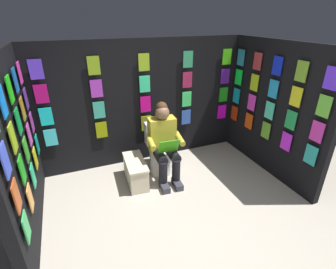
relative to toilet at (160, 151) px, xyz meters
The scene contains 7 objects.
ground_plane 1.64m from the toilet, 86.72° to the left, with size 30.00×30.00×0.00m, color #B2A899.
display_wall_back 0.84m from the toilet, 79.18° to the right, with size 3.47×0.14×2.02m.
display_wall_left 1.87m from the toilet, 160.33° to the left, with size 0.14×2.04×2.02m.
display_wall_right 2.04m from the toilet, 17.82° to the left, with size 0.14×2.04×2.02m.
toilet is the anchor object (origin of this frame).
person_reading 0.35m from the toilet, 86.52° to the left, with size 0.54×0.70×1.19m.
comic_longbox_near 0.54m from the toilet, 24.23° to the left, with size 0.32×0.67×0.37m.
Camera 1 is at (1.14, 1.78, 2.33)m, focal length 27.26 mm.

